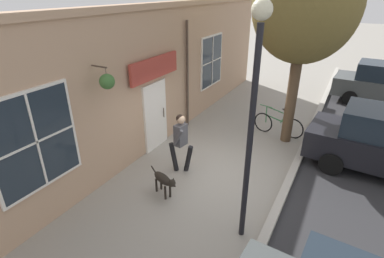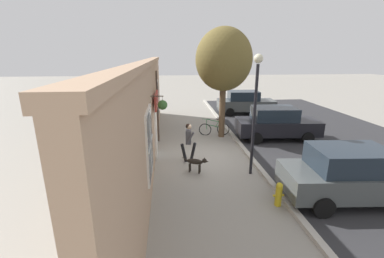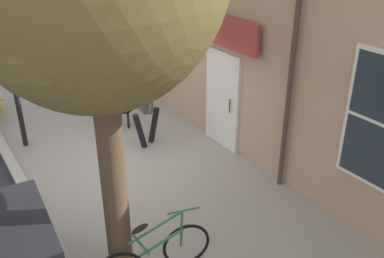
# 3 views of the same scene
# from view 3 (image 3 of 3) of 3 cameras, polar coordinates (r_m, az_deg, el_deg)

# --- Properties ---
(ground_plane) EXTENTS (90.00, 90.00, 0.00)m
(ground_plane) POSITION_cam_3_polar(r_m,az_deg,el_deg) (8.94, -8.78, -4.51)
(ground_plane) COLOR gray
(storefront_facade) EXTENTS (0.95, 18.00, 4.24)m
(storefront_facade) POSITION_cam_3_polar(r_m,az_deg,el_deg) (9.20, 3.86, 11.10)
(storefront_facade) COLOR tan
(storefront_facade) RESTS_ON ground_plane
(pedestrian_walking) EXTENTS (0.71, 0.59, 1.68)m
(pedestrian_walking) POSITION_cam_3_polar(r_m,az_deg,el_deg) (9.18, -6.21, 3.51)
(pedestrian_walking) COLOR black
(pedestrian_walking) RESTS_ON ground_plane
(dog_on_leash) EXTENTS (1.00, 0.49, 0.65)m
(dog_on_leash) POSITION_cam_3_polar(r_m,az_deg,el_deg) (10.28, -10.01, 2.39)
(dog_on_leash) COLOR black
(dog_on_leash) RESTS_ON ground_plane
(leaning_bicycle) EXTENTS (1.73, 0.23, 1.01)m
(leaning_bicycle) POSITION_cam_3_polar(r_m,az_deg,el_deg) (6.12, -5.05, -16.50)
(leaning_bicycle) COLOR black
(leaning_bicycle) RESTS_ON ground_plane
(street_lamp) EXTENTS (0.32, 0.32, 4.48)m
(street_lamp) POSITION_cam_3_polar(r_m,az_deg,el_deg) (9.29, -24.28, 14.32)
(street_lamp) COLOR black
(street_lamp) RESTS_ON ground_plane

